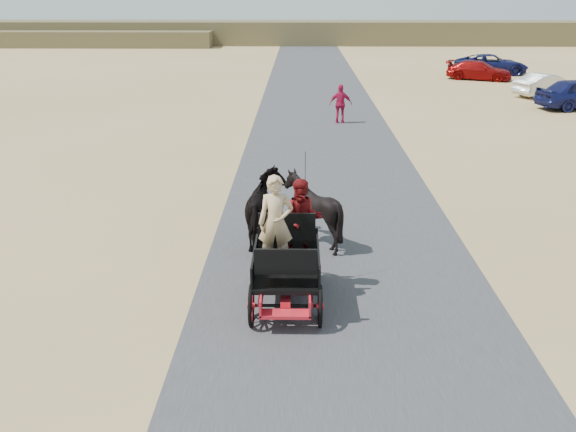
{
  "coord_description": "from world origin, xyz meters",
  "views": [
    {
      "loc": [
        -0.93,
        -10.1,
        5.74
      ],
      "look_at": [
        -1.16,
        2.65,
        1.2
      ],
      "focal_mm": 40.0,
      "sensor_mm": 36.0,
      "label": 1
    }
  ],
  "objects_px": {
    "horse_left": "(266,210)",
    "car_b": "(546,85)",
    "car_c": "(479,70)",
    "carriage": "(287,285)",
    "horse_right": "(313,210)",
    "pedestrian": "(341,104)",
    "car_d": "(491,64)"
  },
  "relations": [
    {
      "from": "car_b",
      "to": "car_c",
      "type": "relative_size",
      "value": 0.91
    },
    {
      "from": "horse_left",
      "to": "horse_right",
      "type": "height_order",
      "value": "horse_right"
    },
    {
      "from": "horse_left",
      "to": "car_c",
      "type": "xyz_separation_m",
      "value": [
        12.66,
        29.23,
        -0.24
      ]
    },
    {
      "from": "horse_left",
      "to": "pedestrian",
      "type": "height_order",
      "value": "pedestrian"
    },
    {
      "from": "pedestrian",
      "to": "car_b",
      "type": "height_order",
      "value": "pedestrian"
    },
    {
      "from": "car_b",
      "to": "car_d",
      "type": "height_order",
      "value": "car_d"
    },
    {
      "from": "pedestrian",
      "to": "car_b",
      "type": "bearing_deg",
      "value": -144.77
    },
    {
      "from": "pedestrian",
      "to": "car_d",
      "type": "relative_size",
      "value": 0.35
    },
    {
      "from": "pedestrian",
      "to": "car_b",
      "type": "distance_m",
      "value": 14.26
    },
    {
      "from": "horse_right",
      "to": "car_c",
      "type": "xyz_separation_m",
      "value": [
        11.56,
        29.23,
        -0.24
      ]
    },
    {
      "from": "carriage",
      "to": "horse_right",
      "type": "relative_size",
      "value": 1.41
    },
    {
      "from": "car_b",
      "to": "car_c",
      "type": "bearing_deg",
      "value": -10.96
    },
    {
      "from": "pedestrian",
      "to": "car_d",
      "type": "distance_m",
      "value": 21.13
    },
    {
      "from": "horse_right",
      "to": "car_b",
      "type": "bearing_deg",
      "value": -121.13
    },
    {
      "from": "horse_right",
      "to": "car_b",
      "type": "xyz_separation_m",
      "value": [
        13.48,
        22.31,
        -0.22
      ]
    },
    {
      "from": "pedestrian",
      "to": "carriage",
      "type": "bearing_deg",
      "value": 85.45
    },
    {
      "from": "carriage",
      "to": "car_d",
      "type": "bearing_deg",
      "value": 68.66
    },
    {
      "from": "car_d",
      "to": "car_b",
      "type": "bearing_deg",
      "value": -177.74
    },
    {
      "from": "pedestrian",
      "to": "car_c",
      "type": "xyz_separation_m",
      "value": [
        10.04,
        14.69,
        -0.25
      ]
    },
    {
      "from": "horse_right",
      "to": "car_b",
      "type": "relative_size",
      "value": 0.44
    },
    {
      "from": "carriage",
      "to": "horse_left",
      "type": "height_order",
      "value": "horse_left"
    },
    {
      "from": "horse_left",
      "to": "car_b",
      "type": "height_order",
      "value": "horse_left"
    },
    {
      "from": "horse_left",
      "to": "car_b",
      "type": "distance_m",
      "value": 26.65
    },
    {
      "from": "carriage",
      "to": "car_c",
      "type": "distance_m",
      "value": 34.43
    },
    {
      "from": "carriage",
      "to": "pedestrian",
      "type": "distance_m",
      "value": 17.66
    },
    {
      "from": "horse_left",
      "to": "car_d",
      "type": "relative_size",
      "value": 0.4
    },
    {
      "from": "horse_right",
      "to": "pedestrian",
      "type": "height_order",
      "value": "pedestrian"
    },
    {
      "from": "car_d",
      "to": "pedestrian",
      "type": "bearing_deg",
      "value": 147.05
    },
    {
      "from": "carriage",
      "to": "car_d",
      "type": "distance_m",
      "value": 37.74
    },
    {
      "from": "horse_right",
      "to": "pedestrian",
      "type": "distance_m",
      "value": 14.61
    },
    {
      "from": "carriage",
      "to": "pedestrian",
      "type": "bearing_deg",
      "value": 83.26
    },
    {
      "from": "carriage",
      "to": "horse_left",
      "type": "bearing_deg",
      "value": 100.39
    }
  ]
}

